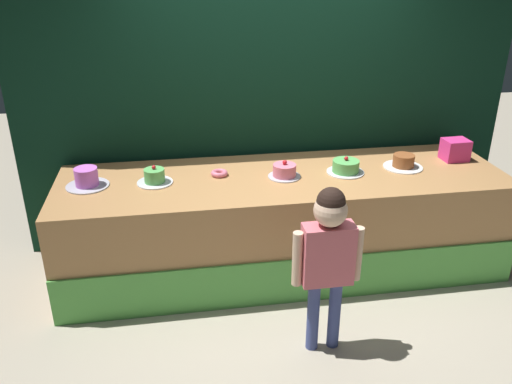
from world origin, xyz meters
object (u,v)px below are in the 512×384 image
at_px(cake_left, 155,177).
at_px(cake_right, 346,167).
at_px(cake_far_left, 87,178).
at_px(cake_center, 284,171).
at_px(child_figure, 328,249).
at_px(pink_box, 455,150).
at_px(donut, 219,173).
at_px(cake_far_right, 403,162).

xyz_separation_m(cake_left, cake_right, (1.54, -0.03, -0.00)).
distance_m(cake_far_left, cake_center, 1.54).
bearing_deg(cake_center, cake_right, 1.13).
relative_size(child_figure, cake_far_left, 3.65).
bearing_deg(pink_box, cake_far_left, -178.45).
distance_m(donut, cake_right, 1.03).
height_order(cake_far_left, cake_right, cake_far_left).
distance_m(child_figure, pink_box, 1.90).
height_order(child_figure, cake_left, child_figure).
bearing_deg(cake_far_left, cake_far_right, -0.45).
bearing_deg(child_figure, pink_box, 38.72).
xyz_separation_m(child_figure, cake_far_right, (0.97, 1.08, 0.12)).
xyz_separation_m(child_figure, cake_center, (-0.06, 1.04, 0.12)).
distance_m(cake_center, cake_far_right, 1.03).
relative_size(donut, cake_left, 0.49).
distance_m(cake_left, cake_right, 1.54).
bearing_deg(cake_left, cake_right, -1.23).
bearing_deg(cake_left, cake_center, -2.41).
bearing_deg(donut, cake_left, -172.19).
height_order(donut, cake_left, cake_left).
height_order(child_figure, cake_right, child_figure).
height_order(donut, cake_far_right, cake_far_right).
bearing_deg(cake_far_left, child_figure, -34.47).
distance_m(pink_box, cake_center, 1.55).
distance_m(cake_right, cake_far_right, 0.52).
height_order(pink_box, cake_far_right, pink_box).
distance_m(child_figure, cake_left, 1.54).
distance_m(cake_left, cake_far_right, 2.06).
bearing_deg(donut, cake_center, -12.48).
xyz_separation_m(donut, cake_right, (1.03, -0.10, 0.03)).
xyz_separation_m(cake_center, cake_right, (0.51, 0.01, -0.00)).
bearing_deg(child_figure, cake_center, 93.49).
height_order(cake_left, cake_far_right, cake_left).
xyz_separation_m(donut, cake_far_right, (1.54, -0.07, 0.03)).
distance_m(cake_far_left, cake_left, 0.52).
bearing_deg(cake_left, cake_far_right, -0.01).
bearing_deg(pink_box, cake_center, -174.58).
distance_m(donut, cake_center, 0.53).
height_order(pink_box, donut, pink_box).
height_order(cake_center, cake_far_right, cake_center).
relative_size(donut, cake_far_left, 0.42).
height_order(cake_center, cake_right, cake_center).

